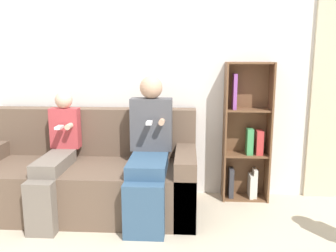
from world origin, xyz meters
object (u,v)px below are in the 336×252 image
object	(u,v)px
couch	(87,177)
bookshelf	(246,138)
adult_seated	(149,147)
child_seated	(55,157)

from	to	relation	value
couch	bookshelf	world-z (taller)	bookshelf
adult_seated	bookshelf	world-z (taller)	bookshelf
couch	bookshelf	size ratio (longest dim) A/B	1.49
child_seated	bookshelf	world-z (taller)	bookshelf
couch	adult_seated	distance (m)	0.71
adult_seated	child_seated	bearing A→B (deg)	-176.71
couch	child_seated	distance (m)	0.38
child_seated	couch	bearing A→B (deg)	36.72
adult_seated	child_seated	distance (m)	0.84
couch	child_seated	size ratio (longest dim) A/B	1.86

